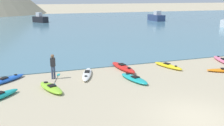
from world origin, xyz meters
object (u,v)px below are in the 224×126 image
kayak_on_sand_5 (123,67)px  moored_boat_3 (40,19)px  kayak_on_sand_1 (223,60)px  moored_boat_0 (156,17)px  kayak_on_sand_7 (6,80)px  loose_paddle (56,80)px  kayak_on_sand_3 (51,88)px  person_near_waterline (53,65)px  kayak_on_sand_2 (168,66)px  kayak_on_sand_4 (87,74)px  kayak_on_sand_8 (134,78)px

kayak_on_sand_5 → moored_boat_3: size_ratio=0.93×
kayak_on_sand_1 → moored_boat_0: (14.49, 37.38, 0.70)m
kayak_on_sand_7 → moored_boat_3: 42.19m
loose_paddle → kayak_on_sand_3: bearing=-106.7°
kayak_on_sand_7 → moored_boat_3: size_ratio=0.72×
kayak_on_sand_5 → person_near_waterline: (-5.40, -0.58, 0.81)m
kayak_on_sand_1 → person_near_waterline: (-14.33, 0.23, 0.82)m
kayak_on_sand_3 → person_near_waterline: person_near_waterline is taller
moored_boat_0 → kayak_on_sand_3: bearing=-126.6°
kayak_on_sand_2 → loose_paddle: bearing=-179.0°
kayak_on_sand_5 → moored_boat_3: 41.61m
kayak_on_sand_4 → kayak_on_sand_8: (2.71, -2.10, 0.01)m
moored_boat_0 → moored_boat_3: moored_boat_0 is taller
moored_boat_3 → kayak_on_sand_4: bearing=-90.7°
person_near_waterline → moored_boat_3: size_ratio=0.46×
kayak_on_sand_1 → loose_paddle: size_ratio=1.25×
kayak_on_sand_5 → kayak_on_sand_4: bearing=-166.8°
loose_paddle → kayak_on_sand_2: bearing=1.0°
kayak_on_sand_2 → moored_boat_0: 42.22m
kayak_on_sand_3 → moored_boat_0: size_ratio=0.57×
kayak_on_sand_1 → moored_boat_3: size_ratio=0.90×
kayak_on_sand_7 → kayak_on_sand_8: kayak_on_sand_7 is taller
kayak_on_sand_4 → kayak_on_sand_7: 5.43m
kayak_on_sand_2 → kayak_on_sand_8: size_ratio=1.00×
person_near_waterline → moored_boat_0: bearing=52.2°
kayak_on_sand_3 → kayak_on_sand_7: bearing=135.5°
person_near_waterline → moored_boat_3: (2.88, 42.11, -0.18)m
kayak_on_sand_3 → person_near_waterline: bearing=78.4°
loose_paddle → kayak_on_sand_8: bearing=-21.7°
kayak_on_sand_5 → kayak_on_sand_7: (-8.47, -0.24, -0.03)m
kayak_on_sand_2 → kayak_on_sand_7: 12.07m
kayak_on_sand_2 → kayak_on_sand_8: 4.47m
kayak_on_sand_3 → kayak_on_sand_4: size_ratio=0.84×
kayak_on_sand_2 → kayak_on_sand_5: 3.66m
kayak_on_sand_3 → kayak_on_sand_8: size_ratio=0.94×
kayak_on_sand_2 → kayak_on_sand_4: 6.65m
kayak_on_sand_5 → person_near_waterline: person_near_waterline is taller
moored_boat_0 → loose_paddle: bearing=-127.5°
kayak_on_sand_1 → person_near_waterline: 14.35m
kayak_on_sand_2 → moored_boat_0: size_ratio=0.60×
loose_paddle → moored_boat_3: bearing=86.3°
kayak_on_sand_5 → moored_boat_3: (-2.51, 41.53, 0.63)m
person_near_waterline → moored_boat_0: 47.01m
kayak_on_sand_1 → loose_paddle: kayak_on_sand_1 is taller
kayak_on_sand_4 → kayak_on_sand_2: bearing=0.1°
kayak_on_sand_5 → person_near_waterline: bearing=-173.8°
kayak_on_sand_2 → loose_paddle: (-8.86, -0.15, -0.13)m
kayak_on_sand_5 → kayak_on_sand_7: kayak_on_sand_5 is taller
kayak_on_sand_1 → kayak_on_sand_2: size_ratio=1.18×
kayak_on_sand_4 → loose_paddle: bearing=-176.4°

